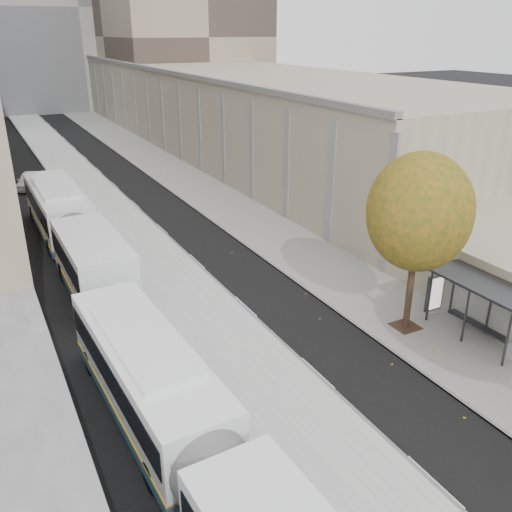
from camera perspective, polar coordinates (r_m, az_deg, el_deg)
bus_platform at (r=39.65m, az=-15.28°, el=4.51°), size 4.25×150.00×0.15m
sidewalk at (r=41.97m, az=-4.60°, el=6.20°), size 4.75×150.00×0.08m
building_tan at (r=71.83m, az=-5.69°, el=16.29°), size 18.00×92.00×8.00m
building_far_block at (r=99.65m, az=-19.27°, el=23.36°), size 30.00×18.00×30.00m
bus_shelter at (r=23.76m, az=23.00°, el=-3.43°), size 1.90×4.40×2.53m
tree_c at (r=22.43m, az=16.81°, el=4.41°), size 4.20×4.20×7.28m
bus_near at (r=15.65m, az=-6.52°, el=-19.21°), size 3.19×16.72×2.77m
bus_far at (r=32.11m, az=-18.88°, el=2.76°), size 2.80×17.94×2.99m
distant_car at (r=47.91m, az=-22.75°, el=7.37°), size 2.80×4.21×1.33m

